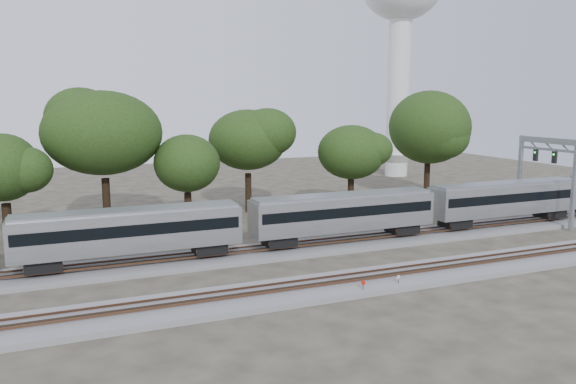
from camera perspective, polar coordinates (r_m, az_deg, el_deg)
name	(u,v)px	position (r m, az deg, el deg)	size (l,w,h in m)	color
ground	(261,279)	(41.83, -2.76, -8.80)	(160.00, 160.00, 0.00)	#383328
track_far	(237,255)	(47.22, -5.23, -6.44)	(160.00, 5.00, 0.73)	slate
track_near	(281,293)	(38.22, -0.70, -10.24)	(160.00, 5.00, 0.73)	slate
train	(506,198)	(61.23, 21.30, -0.55)	(126.37, 3.08, 4.54)	silver
switch_stand_red	(363,286)	(38.57, 7.64, -9.43)	(0.32, 0.15, 1.03)	#512D19
switch_stand_white	(398,280)	(40.30, 11.15, -8.76)	(0.30, 0.12, 0.96)	#512D19
switch_lever	(355,292)	(38.82, 6.81, -10.08)	(0.50, 0.30, 0.30)	#512D19
water_tower	(401,11)	(99.73, 11.42, 17.61)	(13.49, 13.49, 37.34)	silver
signal_gantry	(547,161)	(64.40, 24.78, 2.83)	(0.64, 7.53, 9.16)	gray
tree_2	(3,168)	(55.98, -26.97, 2.21)	(7.19, 7.19, 10.14)	black
tree_3	(103,133)	(58.57, -18.29, 5.70)	(9.94, 9.94, 14.01)	black
tree_4	(187,163)	(58.34, -10.24, 2.87)	(6.72, 6.72, 9.48)	black
tree_5	(248,140)	(65.08, -4.11, 5.30)	(8.60, 8.60, 12.13)	black
tree_6	(351,152)	(65.88, 6.47, 4.03)	(7.12, 7.12, 10.03)	black
tree_7	(429,127)	(76.69, 14.12, 6.39)	(9.60, 9.60, 13.54)	black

